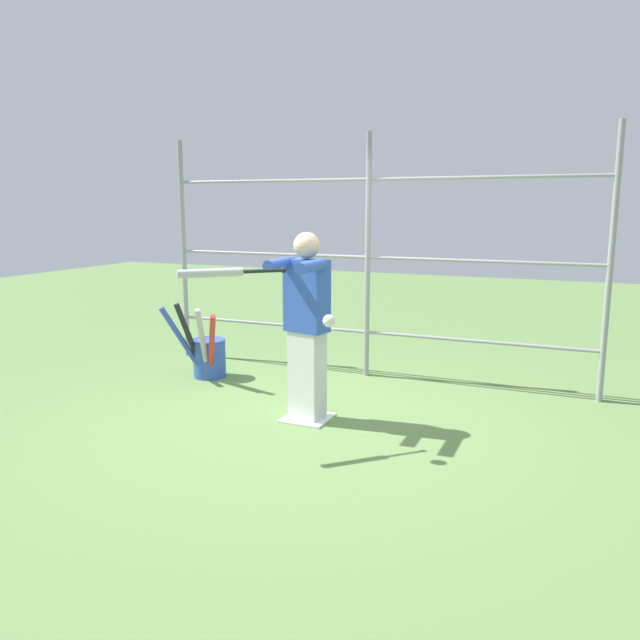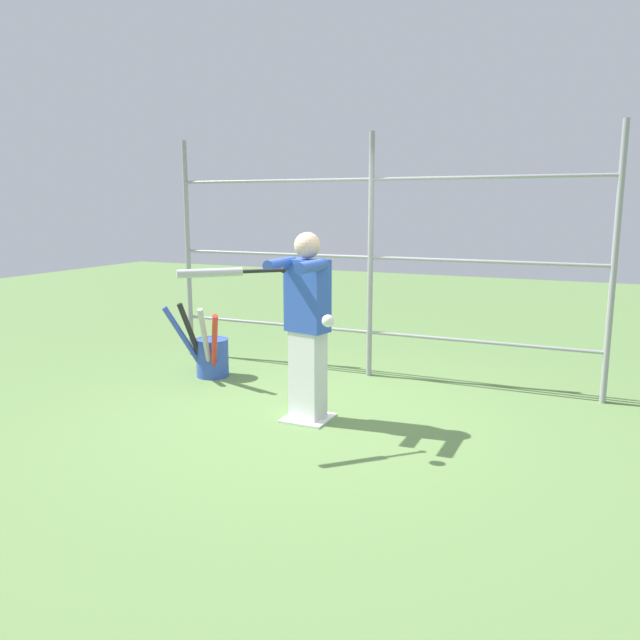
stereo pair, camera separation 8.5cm
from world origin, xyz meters
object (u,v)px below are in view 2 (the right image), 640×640
(batter, at_px, (307,321))
(softball_in_flight, at_px, (328,321))
(baseball_bat_swinging, at_px, (219,272))
(bat_bucket, at_px, (210,355))

(batter, xyz_separation_m, softball_in_flight, (-0.45, 0.57, 0.13))
(batter, xyz_separation_m, baseball_bat_swinging, (0.37, 0.78, 0.48))
(softball_in_flight, bearing_deg, batter, -51.62)
(batter, relative_size, baseball_bat_swinging, 2.58)
(batter, relative_size, softball_in_flight, 17.31)
(baseball_bat_swinging, distance_m, bat_bucket, 2.31)
(baseball_bat_swinging, xyz_separation_m, softball_in_flight, (-0.81, -0.21, -0.35))
(batter, bearing_deg, bat_bucket, -27.66)
(baseball_bat_swinging, relative_size, bat_bucket, 0.75)
(baseball_bat_swinging, bearing_deg, softball_in_flight, -165.27)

